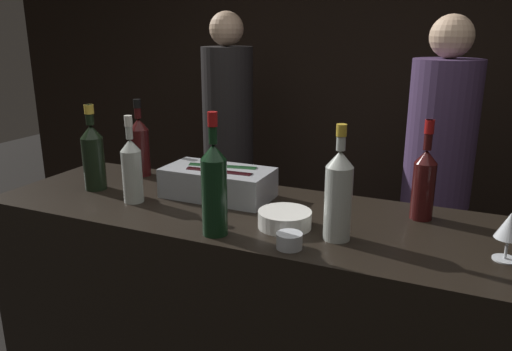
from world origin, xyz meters
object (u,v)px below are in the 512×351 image
at_px(red_wine_bottle_tall, 424,181).
at_px(red_wine_bottle_black_foil, 140,145).
at_px(wine_glass, 510,227).
at_px(rose_wine_bottle, 338,193).
at_px(ice_bin_with_bottles, 219,181).
at_px(red_wine_bottle_burgundy, 214,187).
at_px(candle_votive, 289,240).
at_px(person_in_hoodie, 437,171).
at_px(white_wine_bottle, 132,168).
at_px(champagne_bottle, 93,155).
at_px(bowl_white, 285,219).
at_px(person_blond_tee, 228,138).

distance_m(red_wine_bottle_tall, red_wine_bottle_black_foil, 1.17).
distance_m(wine_glass, rose_wine_bottle, 0.47).
relative_size(ice_bin_with_bottles, red_wine_bottle_burgundy, 1.06).
relative_size(rose_wine_bottle, red_wine_bottle_black_foil, 1.07).
bearing_deg(candle_votive, person_in_hoodie, 77.95).
bearing_deg(white_wine_bottle, red_wine_bottle_burgundy, -18.93).
relative_size(rose_wine_bottle, champagne_bottle, 1.05).
xyz_separation_m(champagne_bottle, red_wine_bottle_tall, (1.21, 0.19, -0.01)).
bearing_deg(bowl_white, rose_wine_bottle, -7.60).
bearing_deg(champagne_bottle, wine_glass, -1.61).
bearing_deg(ice_bin_with_bottles, bowl_white, -27.99).
relative_size(red_wine_bottle_black_foil, person_in_hoodie, 0.19).
height_order(ice_bin_with_bottles, wine_glass, wine_glass).
distance_m(wine_glass, red_wine_bottle_black_foil, 1.44).
relative_size(bowl_white, person_in_hoodie, 0.10).
bearing_deg(person_in_hoodie, bowl_white, -21.49).
relative_size(white_wine_bottle, person_blond_tee, 0.18).
height_order(red_wine_bottle_burgundy, red_wine_bottle_tall, red_wine_bottle_burgundy).
distance_m(candle_votive, champagne_bottle, 0.92).
relative_size(bowl_white, white_wine_bottle, 0.54).
xyz_separation_m(white_wine_bottle, red_wine_bottle_black_foil, (-0.18, 0.30, 0.01)).
bearing_deg(person_in_hoodie, candle_votive, -17.23).
distance_m(ice_bin_with_bottles, white_wine_bottle, 0.32).
xyz_separation_m(candle_votive, rose_wine_bottle, (0.11, 0.12, 0.12)).
height_order(wine_glass, red_wine_bottle_black_foil, red_wine_bottle_black_foil).
relative_size(bowl_white, red_wine_bottle_black_foil, 0.52).
height_order(red_wine_bottle_burgundy, person_blond_tee, person_blond_tee).
height_order(person_in_hoodie, person_blond_tee, person_blond_tee).
height_order(candle_votive, red_wine_bottle_tall, red_wine_bottle_tall).
bearing_deg(rose_wine_bottle, wine_glass, 6.01).
distance_m(red_wine_bottle_burgundy, rose_wine_bottle, 0.37).
xyz_separation_m(bowl_white, rose_wine_bottle, (0.18, -0.02, 0.12)).
bearing_deg(white_wine_bottle, wine_glass, 1.03).
distance_m(white_wine_bottle, person_blond_tee, 1.47).
relative_size(wine_glass, white_wine_bottle, 0.43).
bearing_deg(ice_bin_with_bottles, person_in_hoodie, 57.02).
height_order(candle_votive, red_wine_bottle_burgundy, red_wine_bottle_burgundy).
bearing_deg(person_blond_tee, candle_votive, 107.67).
bearing_deg(ice_bin_with_bottles, candle_votive, -38.56).
relative_size(red_wine_bottle_burgundy, person_blond_tee, 0.21).
bearing_deg(white_wine_bottle, red_wine_bottle_tall, 14.46).
height_order(bowl_white, champagne_bottle, champagne_bottle).
xyz_separation_m(champagne_bottle, person_blond_tee, (-0.11, 1.35, -0.21)).
bearing_deg(candle_votive, rose_wine_bottle, 48.26).
bearing_deg(red_wine_bottle_burgundy, red_wine_bottle_black_foil, 143.87).
relative_size(rose_wine_bottle, red_wine_bottle_tall, 1.05).
relative_size(rose_wine_bottle, person_blond_tee, 0.19).
relative_size(champagne_bottle, red_wine_bottle_black_foil, 1.02).
distance_m(candle_votive, person_in_hoodie, 1.44).
xyz_separation_m(wine_glass, red_wine_bottle_tall, (-0.25, 0.23, 0.03)).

